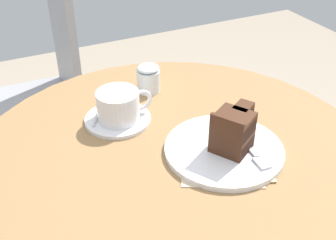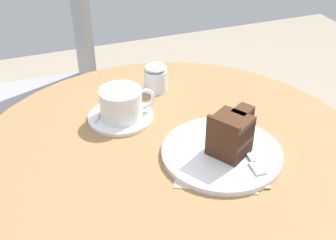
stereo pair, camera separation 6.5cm
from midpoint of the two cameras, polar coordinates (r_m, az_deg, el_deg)
name	(u,v)px [view 2 (the right image)]	position (r m, az deg, el deg)	size (l,w,h in m)	color
cafe_table	(171,195)	(0.92, 2.51, -10.16)	(0.83, 0.83, 0.72)	olive
saucer	(121,117)	(0.95, -4.46, 0.38)	(0.15, 0.15, 0.01)	white
coffee_cup	(122,103)	(0.92, -4.27, 2.31)	(0.13, 0.09, 0.07)	white
teaspoon	(103,108)	(0.97, -6.95, 1.57)	(0.05, 0.09, 0.00)	silver
cake_plate	(222,153)	(0.85, 9.47, -4.45)	(0.24, 0.24, 0.01)	white
cake_slice	(232,134)	(0.82, 10.89, -1.94)	(0.11, 0.09, 0.09)	black
fork	(249,156)	(0.83, 13.20, -4.89)	(0.03, 0.15, 0.00)	silver
napkin	(221,164)	(0.83, 9.49, -5.95)	(0.21, 0.21, 0.00)	beige
cafe_chair	(63,74)	(1.56, -12.82, 6.10)	(0.39, 0.39, 0.93)	#9E9EA3
sugar_pot	(156,77)	(1.04, 0.12, 5.75)	(0.06, 0.06, 0.07)	silver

